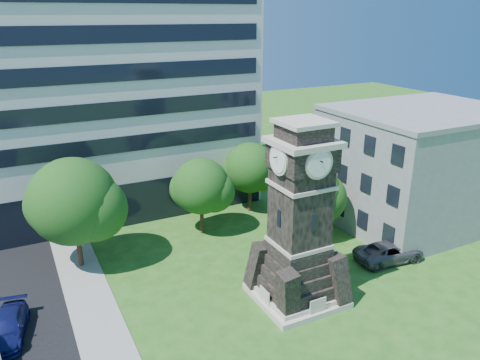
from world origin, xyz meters
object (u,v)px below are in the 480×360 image
car_east_lot (389,252)px  park_bench (313,303)px  clock_tower (299,227)px  car_street_north (8,327)px

car_east_lot → park_bench: 9.33m
clock_tower → car_east_lot: 10.31m
car_street_north → car_east_lot: size_ratio=0.87×
park_bench → clock_tower: bearing=82.4°
clock_tower → car_east_lot: (9.21, 0.99, -4.52)m
clock_tower → car_street_north: 18.55m
car_east_lot → park_bench: car_east_lot is taller
clock_tower → car_street_north: size_ratio=2.57×
car_street_north → park_bench: car_street_north is taller
clock_tower → park_bench: clock_tower is taller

